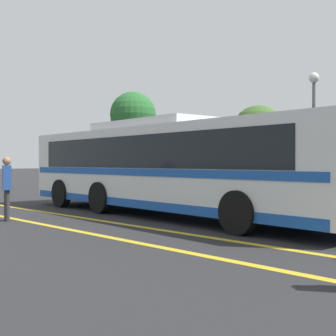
{
  "coord_description": "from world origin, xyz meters",
  "views": [
    {
      "loc": [
        10.91,
        -9.89,
        1.61
      ],
      "look_at": [
        0.63,
        -0.14,
        1.45
      ],
      "focal_mm": 50.0,
      "sensor_mm": 36.0,
      "label": 1
    }
  ],
  "objects_px": {
    "street_lamp": "(314,112)",
    "tree_1": "(133,115)",
    "tree_0": "(258,132)",
    "parked_car_2": "(311,185)",
    "pedestrian_1": "(7,184)",
    "transit_bus": "(168,166)",
    "parked_car_1": "(185,182)",
    "parked_car_0": "(103,178)"
  },
  "relations": [
    {
      "from": "transit_bus",
      "to": "parked_car_2",
      "type": "distance_m",
      "value": 6.55
    },
    {
      "from": "parked_car_2",
      "to": "tree_1",
      "type": "bearing_deg",
      "value": 82.27
    },
    {
      "from": "parked_car_2",
      "to": "pedestrian_1",
      "type": "height_order",
      "value": "pedestrian_1"
    },
    {
      "from": "parked_car_0",
      "to": "parked_car_1",
      "type": "bearing_deg",
      "value": 90.71
    },
    {
      "from": "parked_car_2",
      "to": "pedestrian_1",
      "type": "relative_size",
      "value": 2.35
    },
    {
      "from": "street_lamp",
      "to": "transit_bus",
      "type": "bearing_deg",
      "value": -90.32
    },
    {
      "from": "parked_car_1",
      "to": "parked_car_0",
      "type": "bearing_deg",
      "value": -94.77
    },
    {
      "from": "tree_0",
      "to": "pedestrian_1",
      "type": "bearing_deg",
      "value": -80.45
    },
    {
      "from": "street_lamp",
      "to": "tree_1",
      "type": "height_order",
      "value": "tree_1"
    },
    {
      "from": "pedestrian_1",
      "to": "parked_car_1",
      "type": "bearing_deg",
      "value": 127.87
    },
    {
      "from": "parked_car_0",
      "to": "tree_1",
      "type": "bearing_deg",
      "value": -173.39
    },
    {
      "from": "parked_car_1",
      "to": "street_lamp",
      "type": "relative_size",
      "value": 0.9
    },
    {
      "from": "parked_car_2",
      "to": "tree_0",
      "type": "distance_m",
      "value": 8.05
    },
    {
      "from": "parked_car_0",
      "to": "parked_car_2",
      "type": "xyz_separation_m",
      "value": [
        13.4,
        0.06,
        0.06
      ]
    },
    {
      "from": "parked_car_1",
      "to": "tree_0",
      "type": "bearing_deg",
      "value": 172.47
    },
    {
      "from": "pedestrian_1",
      "to": "tree_0",
      "type": "bearing_deg",
      "value": 120.65
    },
    {
      "from": "transit_bus",
      "to": "parked_car_1",
      "type": "distance_m",
      "value": 8.02
    },
    {
      "from": "parked_car_2",
      "to": "parked_car_0",
      "type": "bearing_deg",
      "value": 92.37
    },
    {
      "from": "street_lamp",
      "to": "parked_car_0",
      "type": "bearing_deg",
      "value": -169.57
    },
    {
      "from": "transit_bus",
      "to": "tree_1",
      "type": "bearing_deg",
      "value": -121.62
    },
    {
      "from": "street_lamp",
      "to": "tree_0",
      "type": "height_order",
      "value": "street_lamp"
    },
    {
      "from": "parked_car_2",
      "to": "pedestrian_1",
      "type": "distance_m",
      "value": 11.02
    },
    {
      "from": "parked_car_0",
      "to": "pedestrian_1",
      "type": "relative_size",
      "value": 2.57
    },
    {
      "from": "parked_car_1",
      "to": "tree_1",
      "type": "xyz_separation_m",
      "value": [
        -7.18,
        2.71,
        3.89
      ]
    },
    {
      "from": "tree_0",
      "to": "parked_car_1",
      "type": "bearing_deg",
      "value": -95.18
    },
    {
      "from": "transit_bus",
      "to": "parked_car_1",
      "type": "relative_size",
      "value": 2.66
    },
    {
      "from": "parked_car_1",
      "to": "parked_car_2",
      "type": "bearing_deg",
      "value": 90.91
    },
    {
      "from": "pedestrian_1",
      "to": "street_lamp",
      "type": "xyz_separation_m",
      "value": [
        2.2,
        12.7,
        2.79
      ]
    },
    {
      "from": "tree_0",
      "to": "street_lamp",
      "type": "bearing_deg",
      "value": -29.08
    },
    {
      "from": "transit_bus",
      "to": "parked_car_1",
      "type": "bearing_deg",
      "value": -135.63
    },
    {
      "from": "parked_car_1",
      "to": "tree_1",
      "type": "relative_size",
      "value": 0.81
    },
    {
      "from": "parked_car_2",
      "to": "street_lamp",
      "type": "bearing_deg",
      "value": 29.03
    },
    {
      "from": "pedestrian_1",
      "to": "transit_bus",
      "type": "bearing_deg",
      "value": 83.45
    },
    {
      "from": "parked_car_0",
      "to": "tree_0",
      "type": "relative_size",
      "value": 0.96
    },
    {
      "from": "parked_car_0",
      "to": "pedestrian_1",
      "type": "xyz_separation_m",
      "value": [
        10.09,
        -10.44,
        0.32
      ]
    },
    {
      "from": "parked_car_0",
      "to": "tree_1",
      "type": "relative_size",
      "value": 0.75
    },
    {
      "from": "pedestrian_1",
      "to": "tree_0",
      "type": "distance_m",
      "value": 15.74
    },
    {
      "from": "transit_bus",
      "to": "tree_0",
      "type": "distance_m",
      "value": 12.34
    },
    {
      "from": "parked_car_1",
      "to": "street_lamp",
      "type": "distance_m",
      "value": 6.63
    },
    {
      "from": "parked_car_1",
      "to": "tree_0",
      "type": "distance_m",
      "value": 5.86
    },
    {
      "from": "parked_car_2",
      "to": "street_lamp",
      "type": "xyz_separation_m",
      "value": [
        -1.12,
        2.2,
        3.05
      ]
    },
    {
      "from": "parked_car_2",
      "to": "tree_1",
      "type": "height_order",
      "value": "tree_1"
    }
  ]
}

